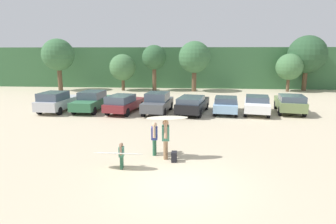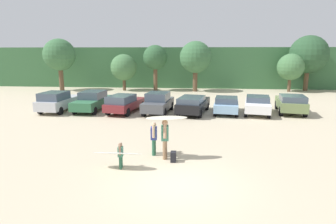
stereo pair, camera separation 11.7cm
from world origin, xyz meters
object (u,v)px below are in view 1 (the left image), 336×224
Objects in this scene: person_adult at (166,137)px; surfboard_white at (118,153)px; surfboard_cream at (167,118)px; parked_car_forest_green at (92,101)px; parked_car_dark_gray at (158,103)px; parked_car_olive_green at (290,103)px; parked_car_maroon at (124,103)px; backpack_dropped at (174,157)px; parked_car_white at (257,104)px; parked_car_black at (193,104)px; parked_car_silver at (57,101)px; parked_car_sky_blue at (226,104)px; person_companion at (154,136)px; person_child at (121,154)px.

surfboard_white is at bearing 32.09° from person_adult.
parked_car_forest_green is at bearing -65.49° from surfboard_cream.
parked_car_dark_gray is 9.67m from person_adult.
parked_car_maroon is at bearing 103.44° from parked_car_olive_green.
parked_car_forest_green is 10.42× the size of backpack_dropped.
parked_car_dark_gray is at bearing 104.61° from parked_car_white.
parked_car_black is 10.20m from backpack_dropped.
parked_car_silver is 13.61m from person_adult.
parked_car_maroon reaches higher than backpack_dropped.
parked_car_dark_gray is at bearing -91.56° from surfboard_white.
surfboard_cream is at bearing 149.72° from parked_car_olive_green.
person_adult is at bearing -142.30° from surfboard_white.
surfboard_cream reaches higher than parked_car_sky_blue.
parked_car_silver is 2.70m from parked_car_forest_green.
surfboard_cream is at bearing 115.81° from person_adult.
person_adult is (-8.90, -10.50, 0.20)m from parked_car_olive_green.
backpack_dropped is (0.32, -0.26, -1.68)m from surfboard_cream.
parked_car_white is at bearing -130.68° from person_companion.
parked_car_silver is at bearing -59.46° from person_child.
surfboard_white is at bearing -140.07° from parked_car_silver.
parked_car_maroon reaches higher than parked_car_sky_blue.
parked_car_forest_green is 2.23× the size of surfboard_white.
parked_car_olive_green is 2.47× the size of person_adult.
parked_car_maroon is 1.11× the size of parked_car_white.
parked_car_dark_gray is at bearing 104.50° from parked_car_olive_green.
parked_car_forest_green is at bearing 100.56° from parked_car_olive_green.
parked_car_olive_green is (13.08, 0.94, 0.03)m from parked_car_maroon.
parked_car_black reaches higher than backpack_dropped.
parked_car_white is 13.85m from person_child.
parked_car_silver reaches higher than backpack_dropped.
surfboard_cream is at bearing -174.27° from parked_car_black.
backpack_dropped is at bearing 134.32° from person_companion.
parked_car_maroon is 2.70m from parked_car_dark_gray.
person_adult is 1.14× the size of person_companion.
parked_car_forest_green is at bearing -62.00° from person_companion.
parked_car_silver reaches higher than parked_car_sky_blue.
parked_car_sky_blue is at bearing -116.48° from person_adult.
parked_car_maroon is 11.20m from surfboard_white.
surfboard_cream is 4.22× the size of backpack_dropped.
parked_car_forest_green is 4.28× the size of person_child.
person_companion is (-4.41, -9.57, 0.16)m from parked_car_sky_blue.
parked_car_maroon is 10.43m from person_adult.
person_companion is 1.43m from backpack_dropped.
parked_car_silver is at bearing 102.07° from parked_car_olive_green.
parked_car_dark_gray is 3.94× the size of person_child.
parked_car_olive_green is (15.88, 0.34, -0.00)m from parked_car_forest_green.
parked_car_maroon is 2.24× the size of surfboard_white.
person_child is at bearing 51.36° from person_companion.
person_adult reaches higher than parked_car_silver.
person_companion reaches higher than backpack_dropped.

